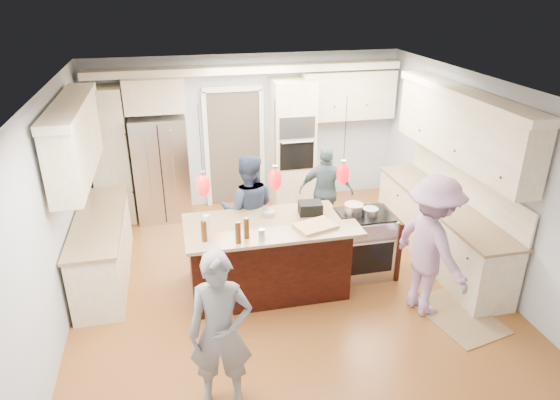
# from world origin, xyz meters

# --- Properties ---
(ground_plane) EXTENTS (6.00, 6.00, 0.00)m
(ground_plane) POSITION_xyz_m (0.00, 0.00, 0.00)
(ground_plane) COLOR brown
(ground_plane) RESTS_ON ground
(room_shell) EXTENTS (5.54, 6.04, 2.72)m
(room_shell) POSITION_xyz_m (0.00, 0.00, 1.82)
(room_shell) COLOR #B2BCC6
(room_shell) RESTS_ON ground
(refrigerator) EXTENTS (0.90, 0.70, 1.80)m
(refrigerator) POSITION_xyz_m (-1.55, 2.64, 0.90)
(refrigerator) COLOR #B7B7BC
(refrigerator) RESTS_ON ground
(oven_column) EXTENTS (0.72, 0.69, 2.30)m
(oven_column) POSITION_xyz_m (0.75, 2.67, 1.15)
(oven_column) COLOR #F0E5C3
(oven_column) RESTS_ON ground
(back_upper_cabinets) EXTENTS (5.30, 0.61, 2.54)m
(back_upper_cabinets) POSITION_xyz_m (-0.75, 2.76, 1.67)
(back_upper_cabinets) COLOR #F0E5C3
(back_upper_cabinets) RESTS_ON ground
(right_counter_run) EXTENTS (0.64, 3.10, 2.51)m
(right_counter_run) POSITION_xyz_m (2.44, 0.30, 1.06)
(right_counter_run) COLOR #F0E5C3
(right_counter_run) RESTS_ON ground
(left_cabinets) EXTENTS (0.64, 2.30, 2.51)m
(left_cabinets) POSITION_xyz_m (-2.44, 0.80, 1.06)
(left_cabinets) COLOR #F0E5C3
(left_cabinets) RESTS_ON ground
(kitchen_island) EXTENTS (2.10, 1.46, 1.12)m
(kitchen_island) POSITION_xyz_m (-0.25, 0.07, 0.49)
(kitchen_island) COLOR black
(kitchen_island) RESTS_ON ground
(island_range) EXTENTS (0.82, 0.71, 0.92)m
(island_range) POSITION_xyz_m (1.16, 0.15, 0.46)
(island_range) COLOR #B7B7BC
(island_range) RESTS_ON ground
(pendant_lights) EXTENTS (1.75, 0.15, 1.03)m
(pendant_lights) POSITION_xyz_m (-0.25, -0.51, 1.80)
(pendant_lights) COLOR black
(pendant_lights) RESTS_ON ground
(person_bar_end) EXTENTS (0.66, 0.49, 1.66)m
(person_bar_end) POSITION_xyz_m (-1.06, -1.80, 0.83)
(person_bar_end) COLOR slate
(person_bar_end) RESTS_ON ground
(person_far_left) EXTENTS (0.88, 0.73, 1.64)m
(person_far_left) POSITION_xyz_m (-0.36, 0.85, 0.82)
(person_far_left) COLOR #2C3B56
(person_far_left) RESTS_ON ground
(person_far_right) EXTENTS (0.94, 0.64, 1.48)m
(person_far_right) POSITION_xyz_m (1.00, 1.42, 0.74)
(person_far_right) COLOR #4B6269
(person_far_right) RESTS_ON ground
(person_range_side) EXTENTS (0.91, 1.29, 1.81)m
(person_range_side) POSITION_xyz_m (1.60, -0.86, 0.90)
(person_range_side) COLOR #9D79A3
(person_range_side) RESTS_ON ground
(floor_rug) EXTENTS (0.95, 1.22, 0.01)m
(floor_rug) POSITION_xyz_m (1.95, -1.10, 0.01)
(floor_rug) COLOR #997B53
(floor_rug) RESTS_ON ground
(water_bottle) EXTENTS (0.09, 0.09, 0.31)m
(water_bottle) POSITION_xyz_m (-1.04, -0.49, 1.27)
(water_bottle) COLOR silver
(water_bottle) RESTS_ON kitchen_island
(beer_bottle_a) EXTENTS (0.07, 0.07, 0.25)m
(beer_bottle_a) POSITION_xyz_m (-1.08, -0.52, 1.25)
(beer_bottle_a) COLOR #3F210B
(beer_bottle_a) RESTS_ON kitchen_island
(beer_bottle_b) EXTENTS (0.07, 0.07, 0.27)m
(beer_bottle_b) POSITION_xyz_m (-0.71, -0.64, 1.25)
(beer_bottle_b) COLOR #3F210B
(beer_bottle_b) RESTS_ON kitchen_island
(beer_bottle_c) EXTENTS (0.08, 0.08, 0.26)m
(beer_bottle_c) POSITION_xyz_m (-0.60, -0.55, 1.25)
(beer_bottle_c) COLOR #3F210B
(beer_bottle_c) RESTS_ON kitchen_island
(drink_can) EXTENTS (0.08, 0.08, 0.14)m
(drink_can) POSITION_xyz_m (-0.44, -0.63, 1.19)
(drink_can) COLOR #B7B7BC
(drink_can) RESTS_ON kitchen_island
(cutting_board) EXTENTS (0.55, 0.46, 0.04)m
(cutting_board) POSITION_xyz_m (0.25, -0.47, 1.14)
(cutting_board) COLOR tan
(cutting_board) RESTS_ON kitchen_island
(pot_large) EXTENTS (0.26, 0.26, 0.15)m
(pot_large) POSITION_xyz_m (0.99, 0.17, 0.99)
(pot_large) COLOR #B7B7BC
(pot_large) RESTS_ON island_range
(pot_small) EXTENTS (0.21, 0.21, 0.11)m
(pot_small) POSITION_xyz_m (1.19, 0.08, 0.97)
(pot_small) COLOR #B7B7BC
(pot_small) RESTS_ON island_range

